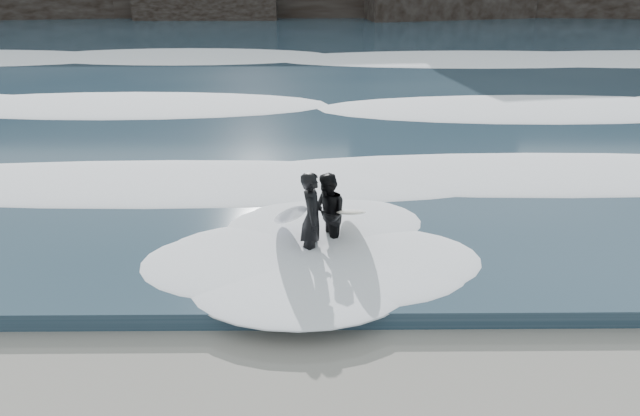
{
  "coord_description": "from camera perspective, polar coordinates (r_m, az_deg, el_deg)",
  "views": [
    {
      "loc": [
        -0.41,
        -4.94,
        5.44
      ],
      "look_at": [
        -0.31,
        5.39,
        1.0
      ],
      "focal_mm": 35.0,
      "sensor_mm": 36.0,
      "label": 1
    }
  ],
  "objects": [
    {
      "name": "foam_far",
      "position": [
        30.35,
        0.24,
        13.81
      ],
      "size": [
        60.0,
        4.8,
        0.3
      ],
      "primitive_type": "ellipsoid",
      "color": "white",
      "rests_on": "sea"
    },
    {
      "name": "surfer_left",
      "position": [
        11.16,
        -1.07,
        -0.89
      ],
      "size": [
        1.08,
        1.71,
        1.74
      ],
      "color": "black",
      "rests_on": "ground"
    },
    {
      "name": "sea",
      "position": [
        34.35,
        0.14,
        14.42
      ],
      "size": [
        90.0,
        52.0,
        0.3
      ],
      "primitive_type": "cube",
      "color": "#223646",
      "rests_on": "ground"
    },
    {
      "name": "foam_mid",
      "position": [
        21.53,
        0.57,
        9.79
      ],
      "size": [
        60.0,
        4.0,
        0.24
      ],
      "primitive_type": "ellipsoid",
      "color": "white",
      "rests_on": "sea"
    },
    {
      "name": "foam_near",
      "position": [
        14.83,
        1.07,
        3.39
      ],
      "size": [
        60.0,
        3.2,
        0.2
      ],
      "primitive_type": "ellipsoid",
      "color": "white",
      "rests_on": "sea"
    },
    {
      "name": "surfer_right",
      "position": [
        11.47,
        0.97,
        -0.61
      ],
      "size": [
        1.14,
        1.89,
        1.58
      ],
      "color": "black",
      "rests_on": "ground"
    }
  ]
}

